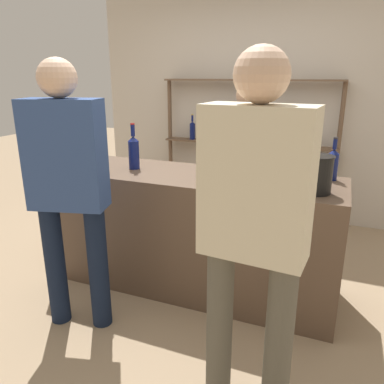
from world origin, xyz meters
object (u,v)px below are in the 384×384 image
counter_bottle_1 (103,157)px  customer_left (68,180)px  counter_bottle_0 (206,159)px  counter_bottle_3 (134,151)px  customer_right (254,218)px  ice_bucket (317,174)px  counter_bottle_2 (333,164)px  server_behind_counter (245,155)px

counter_bottle_1 → customer_left: (0.11, -0.54, -0.03)m
counter_bottle_0 → counter_bottle_1: 0.80m
counter_bottle_3 → customer_right: bearing=-39.3°
counter_bottle_3 → ice_bucket: (1.42, -0.13, -0.02)m
counter_bottle_1 → counter_bottle_2: size_ratio=1.06×
ice_bucket → server_behind_counter: server_behind_counter is taller
counter_bottle_3 → customer_left: bearing=-93.1°
ice_bucket → server_behind_counter: size_ratio=0.15×
counter_bottle_1 → ice_bucket: counter_bottle_1 is taller
customer_left → customer_right: bearing=-115.4°
counter_bottle_0 → ice_bucket: counter_bottle_0 is taller
counter_bottle_1 → counter_bottle_2: bearing=15.2°
counter_bottle_2 → counter_bottle_3: size_ratio=0.85×
counter_bottle_0 → server_behind_counter: bearing=87.8°
counter_bottle_1 → counter_bottle_2: counter_bottle_1 is taller
ice_bucket → customer_left: bearing=-156.9°
counter_bottle_2 → ice_bucket: (-0.08, -0.37, 0.00)m
counter_bottle_2 → customer_left: bearing=-147.4°
counter_bottle_0 → customer_left: bearing=-133.5°
ice_bucket → customer_left: (-1.47, -0.63, -0.03)m
customer_left → counter_bottle_2: bearing=-72.1°
counter_bottle_1 → customer_right: customer_right is taller
customer_right → counter_bottle_3: bearing=55.5°
customer_right → counter_bottle_0: bearing=36.1°
counter_bottle_0 → customer_left: size_ratio=0.21×
counter_bottle_0 → counter_bottle_1: (-0.78, -0.17, -0.02)m
counter_bottle_0 → counter_bottle_3: 0.64m
ice_bucket → counter_bottle_1: bearing=-176.9°
counter_bottle_0 → counter_bottle_3: size_ratio=1.02×
counter_bottle_0 → ice_bucket: 0.79m
ice_bucket → customer_right: 0.89m
counter_bottle_3 → customer_right: customer_right is taller
counter_bottle_1 → server_behind_counter: 1.46m
customer_left → server_behind_counter: bearing=-37.1°
counter_bottle_1 → counter_bottle_3: size_ratio=0.90×
counter_bottle_3 → counter_bottle_2: bearing=8.9°
counter_bottle_3 → customer_right: (1.22, -0.99, -0.04)m
customer_left → counter_bottle_0: bearing=-58.2°
counter_bottle_3 → customer_right: 1.57m
customer_right → server_behind_counter: bearing=20.1°
counter_bottle_0 → counter_bottle_2: counter_bottle_0 is taller
counter_bottle_2 → customer_left: 1.84m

